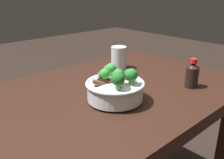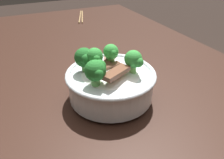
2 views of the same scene
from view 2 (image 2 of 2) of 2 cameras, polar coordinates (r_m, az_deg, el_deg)
The scene contains 3 objects.
dining_table at distance 0.76m, azimuth 1.69°, elevation -2.79°, with size 1.59×0.78×0.81m.
rice_bowl at distance 0.54m, azimuth -0.50°, elevation -0.25°, with size 0.22×0.22×0.14m.
chopsticks_pair at distance 1.26m, azimuth -8.06°, elevation 15.97°, with size 0.22×0.09×0.01m.
Camera 2 is at (0.56, -0.28, 1.14)m, focal length 35.02 mm.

